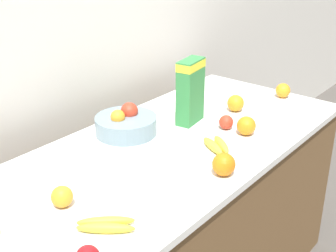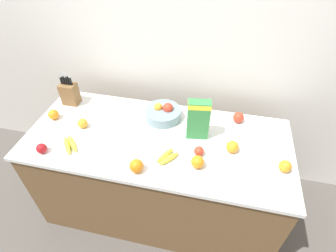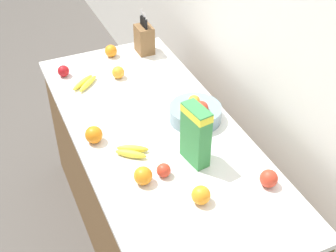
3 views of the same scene
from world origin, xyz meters
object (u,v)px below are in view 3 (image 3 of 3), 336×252
(knife_block, at_px, (144,39))
(orange_near_bowl, at_px, (111,51))
(apple_near_bananas, at_px, (164,170))
(orange_mid_right, at_px, (118,72))
(cereal_box, at_px, (196,133))
(apple_rear, at_px, (269,178))
(orange_front_left, at_px, (201,195))
(apple_leftmost, at_px, (63,71))
(orange_by_cereal, at_px, (143,176))
(banana_bunch_right, at_px, (85,83))
(orange_mid_left, at_px, (94,135))
(banana_bunch_left, at_px, (132,151))
(fruit_bowl, at_px, (196,112))

(knife_block, bearing_deg, orange_near_bowl, -98.79)
(apple_near_bananas, xyz_separation_m, orange_mid_right, (-0.87, 0.08, 0.00))
(cereal_box, height_order, apple_rear, cereal_box)
(orange_front_left, bearing_deg, apple_leftmost, -166.90)
(cereal_box, bearing_deg, apple_rear, 30.04)
(orange_by_cereal, height_order, orange_mid_right, orange_by_cereal)
(banana_bunch_right, height_order, orange_mid_left, orange_mid_left)
(banana_bunch_left, relative_size, orange_by_cereal, 2.02)
(banana_bunch_left, relative_size, orange_front_left, 2.05)
(orange_near_bowl, bearing_deg, fruit_bowl, 13.39)
(knife_block, bearing_deg, banana_bunch_right, -63.67)
(banana_bunch_right, height_order, orange_near_bowl, orange_near_bowl)
(orange_mid_left, bearing_deg, banana_bunch_left, 39.92)
(orange_near_bowl, bearing_deg, banana_bunch_left, -12.55)
(knife_block, relative_size, apple_rear, 3.53)
(banana_bunch_right, distance_m, orange_mid_right, 0.20)
(fruit_bowl, bearing_deg, orange_near_bowl, -166.61)
(apple_rear, xyz_separation_m, orange_mid_left, (-0.60, -0.62, 0.00))
(apple_near_bananas, distance_m, orange_front_left, 0.23)
(knife_block, relative_size, orange_mid_right, 3.90)
(orange_front_left, bearing_deg, cereal_box, 159.10)
(knife_block, height_order, banana_bunch_left, knife_block)
(apple_near_bananas, xyz_separation_m, orange_by_cereal, (0.00, -0.10, 0.01))
(orange_mid_right, distance_m, orange_near_bowl, 0.26)
(banana_bunch_right, bearing_deg, orange_near_bowl, 136.86)
(orange_mid_left, bearing_deg, apple_rear, 45.71)
(apple_near_bananas, bearing_deg, knife_block, 162.65)
(fruit_bowl, relative_size, orange_by_cereal, 3.24)
(apple_leftmost, distance_m, orange_mid_left, 0.66)
(banana_bunch_left, relative_size, apple_leftmost, 2.47)
(banana_bunch_left, bearing_deg, orange_by_cereal, -5.71)
(fruit_bowl, relative_size, apple_near_bananas, 4.17)
(apple_rear, xyz_separation_m, orange_front_left, (-0.03, -0.32, 0.00))
(fruit_bowl, height_order, banana_bunch_right, fruit_bowl)
(orange_near_bowl, bearing_deg, apple_near_bananas, -6.40)
(apple_rear, distance_m, orange_front_left, 0.32)
(orange_by_cereal, relative_size, orange_front_left, 1.01)
(banana_bunch_right, height_order, apple_rear, apple_rear)
(banana_bunch_right, relative_size, orange_front_left, 2.21)
(apple_rear, height_order, orange_front_left, orange_front_left)
(apple_leftmost, relative_size, orange_by_cereal, 0.82)
(knife_block, distance_m, orange_mid_left, 0.93)
(fruit_bowl, xyz_separation_m, orange_front_left, (0.53, -0.24, -0.00))
(apple_leftmost, xyz_separation_m, orange_near_bowl, (-0.11, 0.33, 0.00))
(apple_near_bananas, distance_m, apple_leftmost, 1.04)
(apple_leftmost, xyz_separation_m, apple_rear, (1.26, 0.60, 0.01))
(cereal_box, bearing_deg, orange_near_bowl, 174.15)
(cereal_box, distance_m, apple_rear, 0.38)
(fruit_bowl, height_order, orange_by_cereal, fruit_bowl)
(apple_leftmost, bearing_deg, orange_front_left, 13.10)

